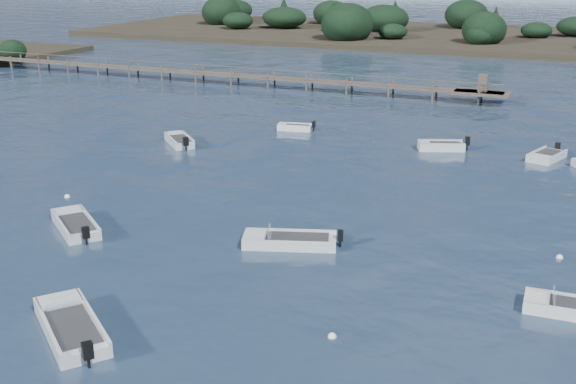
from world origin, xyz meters
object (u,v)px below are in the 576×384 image
at_px(dinghy_mid_white_b, 576,311).
at_px(dinghy_extra_a, 547,157).
at_px(tender_far_white, 295,128).
at_px(jetty, 234,75).
at_px(dinghy_mid_grey, 76,226).
at_px(dinghy_near_olive, 71,329).
at_px(dinghy_mid_white_a, 289,243).
at_px(tender_far_grey_b, 441,148).
at_px(tender_far_grey, 179,142).

xyz_separation_m(dinghy_mid_white_b, dinghy_extra_a, (-2.86, 22.79, 0.00)).
relative_size(tender_far_white, jetty, 0.05).
height_order(dinghy_mid_grey, dinghy_near_olive, dinghy_near_olive).
height_order(dinghy_extra_a, dinghy_mid_white_a, dinghy_mid_white_a).
relative_size(dinghy_near_olive, tender_far_grey_b, 1.34).
relative_size(dinghy_extra_a, dinghy_mid_white_a, 0.75).
xyz_separation_m(dinghy_mid_white_b, tender_far_white, (-21.77, 23.86, 0.01)).
bearing_deg(jetty, tender_far_white, -50.15).
bearing_deg(dinghy_near_olive, dinghy_mid_grey, 128.08).
height_order(dinghy_mid_grey, jetty, jetty).
bearing_deg(dinghy_extra_a, dinghy_mid_white_b, -82.86).
relative_size(tender_far_white, tender_far_grey_b, 0.84).
height_order(dinghy_mid_white_b, tender_far_grey, tender_far_grey).
bearing_deg(dinghy_mid_white_a, tender_far_white, 112.12).
relative_size(dinghy_mid_white_a, jetty, 0.07).
bearing_deg(tender_far_grey_b, tender_far_white, 173.13).
xyz_separation_m(dinghy_mid_grey, dinghy_mid_white_a, (10.73, 2.32, -0.01)).
bearing_deg(dinghy_extra_a, dinghy_mid_white_a, -115.70).
height_order(dinghy_near_olive, jetty, jetty).
xyz_separation_m(dinghy_mid_white_b, jetty, (-35.75, 40.61, 0.85)).
height_order(dinghy_mid_grey, dinghy_mid_white_a, dinghy_mid_grey).
bearing_deg(dinghy_near_olive, jetty, 110.83).
height_order(dinghy_mid_grey, dinghy_mid_white_b, dinghy_mid_grey).
xyz_separation_m(tender_far_white, tender_far_grey_b, (11.84, -1.43, 0.03)).
bearing_deg(dinghy_mid_white_b, tender_far_grey, 149.40).
distance_m(dinghy_mid_grey, tender_far_white, 24.27).
distance_m(dinghy_mid_grey, dinghy_mid_white_b, 23.61).
bearing_deg(dinghy_mid_white_b, tender_far_grey_b, 113.87).
bearing_deg(jetty, dinghy_extra_a, -28.45).
bearing_deg(dinghy_mid_grey, tender_far_grey, 104.04).
bearing_deg(tender_far_white, jetty, 129.85).
bearing_deg(dinghy_mid_white_b, jetty, 131.36).
relative_size(dinghy_mid_grey, dinghy_mid_white_b, 1.01).
bearing_deg(tender_far_grey_b, dinghy_mid_grey, -120.99).
xyz_separation_m(tender_far_white, dinghy_near_olive, (4.85, -32.74, 0.02)).
bearing_deg(dinghy_mid_white_a, tender_far_grey, 135.90).
bearing_deg(tender_far_grey_b, jetty, 144.85).
bearing_deg(tender_far_white, dinghy_mid_white_b, -47.62).
relative_size(dinghy_mid_white_b, tender_far_white, 1.39).
xyz_separation_m(tender_far_grey_b, jetty, (-25.82, 18.18, 0.81)).
relative_size(dinghy_extra_a, tender_far_grey_b, 0.99).
xyz_separation_m(dinghy_mid_grey, dinghy_mid_white_b, (23.61, 0.34, -0.02)).
xyz_separation_m(tender_far_grey, tender_far_grey_b, (17.88, 5.99, -0.00)).
bearing_deg(dinghy_mid_white_b, tender_far_white, 132.38).
bearing_deg(dinghy_mid_grey, dinghy_mid_white_b, 0.84).
height_order(dinghy_near_olive, dinghy_mid_white_a, dinghy_near_olive).
bearing_deg(tender_far_white, tender_far_grey_b, -6.87).
height_order(dinghy_mid_grey, tender_far_grey, tender_far_grey).
distance_m(tender_far_grey, dinghy_mid_white_a, 20.79).
bearing_deg(dinghy_mid_white_a, jetty, 120.63).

